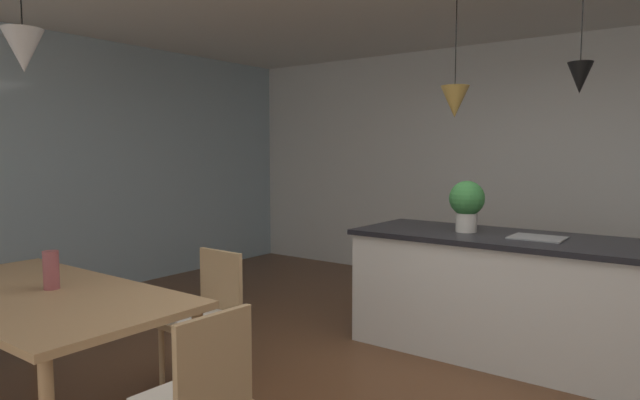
# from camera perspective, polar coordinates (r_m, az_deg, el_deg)

# --- Properties ---
(wall_back_kitchen) EXTENTS (10.00, 0.12, 2.70)m
(wall_back_kitchen) POSITION_cam_1_polar(r_m,az_deg,el_deg) (6.25, 23.90, 3.13)
(wall_back_kitchen) COLOR silver
(wall_back_kitchen) RESTS_ON ground_plane
(window_wall_left_glazing) EXTENTS (0.06, 8.40, 2.70)m
(window_wall_left_glazing) POSITION_cam_1_polar(r_m,az_deg,el_deg) (6.14, -25.86, 3.03)
(window_wall_left_glazing) COLOR #9EB7C6
(window_wall_left_glazing) RESTS_ON ground_plane
(dining_table) EXTENTS (1.92, 0.96, 0.73)m
(dining_table) POSITION_cam_1_polar(r_m,az_deg,el_deg) (3.51, -27.30, -9.46)
(dining_table) COLOR tan
(dining_table) RESTS_ON ground_plane
(chair_kitchen_end) EXTENTS (0.42, 0.42, 0.87)m
(chair_kitchen_end) POSITION_cam_1_polar(r_m,az_deg,el_deg) (2.51, -12.83, -19.64)
(chair_kitchen_end) COLOR tan
(chair_kitchen_end) RESTS_ON ground_plane
(chair_far_right) EXTENTS (0.41, 0.41, 0.87)m
(chair_far_right) POSITION_cam_1_polar(r_m,az_deg,el_deg) (3.67, -11.78, -11.55)
(chair_far_right) COLOR tan
(chair_far_right) RESTS_ON ground_plane
(kitchen_island) EXTENTS (2.26, 0.88, 0.91)m
(kitchen_island) POSITION_cam_1_polar(r_m,az_deg,el_deg) (4.34, 18.83, -9.27)
(kitchen_island) COLOR silver
(kitchen_island) RESTS_ON ground_plane
(pendant_over_table) EXTENTS (0.23, 0.23, 0.73)m
(pendant_over_table) POSITION_cam_1_polar(r_m,az_deg,el_deg) (3.65, -28.45, 13.52)
(pendant_over_table) COLOR black
(pendant_over_island_main) EXTENTS (0.22, 0.22, 0.93)m
(pendant_over_island_main) POSITION_cam_1_polar(r_m,az_deg,el_deg) (4.38, 13.82, 9.91)
(pendant_over_island_main) COLOR black
(pendant_over_island_aux) EXTENTS (0.16, 0.16, 0.80)m
(pendant_over_island_aux) POSITION_cam_1_polar(r_m,az_deg,el_deg) (4.13, 25.39, 11.43)
(pendant_over_island_aux) COLOR black
(potted_plant_on_island) EXTENTS (0.27, 0.27, 0.39)m
(potted_plant_on_island) POSITION_cam_1_polar(r_m,az_deg,el_deg) (4.33, 15.00, -0.23)
(potted_plant_on_island) COLOR beige
(potted_plant_on_island) RESTS_ON kitchen_island
(vase_on_dining_table) EXTENTS (0.09, 0.09, 0.22)m
(vase_on_dining_table) POSITION_cam_1_polar(r_m,az_deg,el_deg) (3.50, -26.15, -6.54)
(vase_on_dining_table) COLOR #994C51
(vase_on_dining_table) RESTS_ON dining_table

